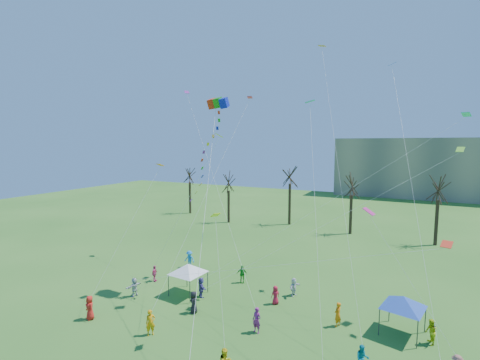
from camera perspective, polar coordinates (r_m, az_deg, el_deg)
The scene contains 7 objects.
distant_building at distance 98.64m, azimuth 33.98°, elevation 1.60°, with size 60.00×14.00×15.00m, color gray.
bare_tree_row at distance 52.74m, azimuth 18.59°, elevation -1.33°, with size 68.82×8.76×10.81m.
big_box_kite at distance 29.45m, azimuth -5.37°, elevation 3.66°, with size 3.96×7.41×20.13m.
canopy_tent_white at distance 31.22m, azimuth -8.86°, elevation -14.69°, with size 3.78×3.78×2.85m.
canopy_tent_blue at distance 27.62m, azimuth 26.10°, elevation -18.18°, with size 3.65×3.65×2.81m.
festival_crowd at distance 27.63m, azimuth 0.69°, elevation -21.00°, with size 25.61×14.52×1.86m.
small_kites_aloft at distance 27.95m, azimuth 9.89°, elevation 6.18°, with size 28.94×18.69×33.51m.
Camera 1 is at (8.93, -15.59, 13.46)m, focal length 25.00 mm.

